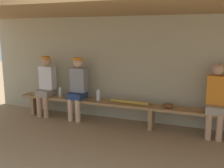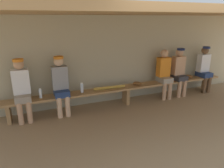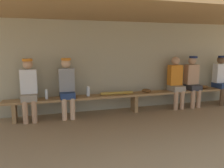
{
  "view_description": "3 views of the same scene",
  "coord_description": "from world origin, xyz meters",
  "px_view_note": "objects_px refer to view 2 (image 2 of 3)",
  "views": [
    {
      "loc": [
        1.07,
        -3.35,
        1.87
      ],
      "look_at": [
        -0.76,
        1.37,
        0.88
      ],
      "focal_mm": 42.28,
      "sensor_mm": 36.0,
      "label": 1
    },
    {
      "loc": [
        -2.22,
        -2.92,
        2.13
      ],
      "look_at": [
        -0.57,
        1.1,
        0.73
      ],
      "focal_mm": 32.94,
      "sensor_mm": 36.0,
      "label": 2
    },
    {
      "loc": [
        -2.07,
        -3.45,
        1.62
      ],
      "look_at": [
        -0.7,
        1.13,
        0.79
      ],
      "focal_mm": 35.87,
      "sensor_mm": 36.0,
      "label": 3
    }
  ],
  "objects_px": {
    "water_bottle_clear": "(40,94)",
    "baseball_bat": "(109,88)",
    "bench": "(126,89)",
    "player_in_red": "(22,87)",
    "baseball_glove_worn": "(189,76)",
    "player_shirtless_tan": "(204,67)",
    "player_near_post": "(61,83)",
    "baseball_glove_dark_brown": "(137,84)",
    "water_bottle_blue": "(82,88)",
    "player_in_white": "(164,72)",
    "player_rightmost": "(179,70)"
  },
  "relations": [
    {
      "from": "water_bottle_clear",
      "to": "baseball_bat",
      "type": "bearing_deg",
      "value": -0.25
    },
    {
      "from": "bench",
      "to": "water_bottle_clear",
      "type": "height_order",
      "value": "water_bottle_clear"
    },
    {
      "from": "player_in_red",
      "to": "baseball_glove_worn",
      "type": "relative_size",
      "value": 5.6
    },
    {
      "from": "player_shirtless_tan",
      "to": "baseball_bat",
      "type": "bearing_deg",
      "value": -179.93
    },
    {
      "from": "bench",
      "to": "player_near_post",
      "type": "relative_size",
      "value": 4.46
    },
    {
      "from": "baseball_glove_dark_brown",
      "to": "baseball_glove_worn",
      "type": "distance_m",
      "value": 1.73
    },
    {
      "from": "player_shirtless_tan",
      "to": "baseball_glove_dark_brown",
      "type": "xyz_separation_m",
      "value": [
        -2.26,
        -0.01,
        -0.24
      ]
    },
    {
      "from": "water_bottle_blue",
      "to": "player_near_post",
      "type": "bearing_deg",
      "value": -179.05
    },
    {
      "from": "baseball_glove_worn",
      "to": "player_near_post",
      "type": "bearing_deg",
      "value": 36.42
    },
    {
      "from": "baseball_bat",
      "to": "water_bottle_clear",
      "type": "bearing_deg",
      "value": -177.19
    },
    {
      "from": "player_in_white",
      "to": "player_shirtless_tan",
      "type": "height_order",
      "value": "player_shirtless_tan"
    },
    {
      "from": "water_bottle_blue",
      "to": "baseball_glove_worn",
      "type": "relative_size",
      "value": 0.96
    },
    {
      "from": "baseball_glove_dark_brown",
      "to": "baseball_bat",
      "type": "xyz_separation_m",
      "value": [
        -0.78,
        0.0,
        -0.01
      ]
    },
    {
      "from": "bench",
      "to": "player_in_white",
      "type": "distance_m",
      "value": 1.2
    },
    {
      "from": "player_in_white",
      "to": "water_bottle_blue",
      "type": "relative_size",
      "value": 5.79
    },
    {
      "from": "player_rightmost",
      "to": "baseball_glove_dark_brown",
      "type": "bearing_deg",
      "value": -179.69
    },
    {
      "from": "bench",
      "to": "player_rightmost",
      "type": "bearing_deg",
      "value": 0.12
    },
    {
      "from": "player_rightmost",
      "to": "player_in_red",
      "type": "bearing_deg",
      "value": 180.0
    },
    {
      "from": "player_shirtless_tan",
      "to": "player_in_white",
      "type": "bearing_deg",
      "value": -179.98
    },
    {
      "from": "player_rightmost",
      "to": "baseball_glove_dark_brown",
      "type": "relative_size",
      "value": 5.6
    },
    {
      "from": "player_shirtless_tan",
      "to": "water_bottle_blue",
      "type": "xyz_separation_m",
      "value": [
        -3.72,
        0.01,
        -0.18
      ]
    },
    {
      "from": "player_in_red",
      "to": "baseball_bat",
      "type": "xyz_separation_m",
      "value": [
        1.97,
        -0.0,
        -0.25
      ]
    },
    {
      "from": "player_near_post",
      "to": "player_in_red",
      "type": "height_order",
      "value": "same"
    },
    {
      "from": "player_in_red",
      "to": "baseball_glove_worn",
      "type": "height_order",
      "value": "player_in_red"
    },
    {
      "from": "player_in_white",
      "to": "player_in_red",
      "type": "distance_m",
      "value": 3.58
    },
    {
      "from": "bench",
      "to": "baseball_glove_dark_brown",
      "type": "xyz_separation_m",
      "value": [
        0.32,
        -0.0,
        0.12
      ]
    },
    {
      "from": "baseball_bat",
      "to": "player_rightmost",
      "type": "bearing_deg",
      "value": 3.15
    },
    {
      "from": "bench",
      "to": "player_rightmost",
      "type": "relative_size",
      "value": 4.46
    },
    {
      "from": "player_in_red",
      "to": "water_bottle_clear",
      "type": "height_order",
      "value": "player_in_red"
    },
    {
      "from": "player_rightmost",
      "to": "baseball_bat",
      "type": "bearing_deg",
      "value": -179.9
    },
    {
      "from": "player_rightmost",
      "to": "water_bottle_blue",
      "type": "distance_m",
      "value": 2.81
    },
    {
      "from": "baseball_bat",
      "to": "water_bottle_blue",
      "type": "bearing_deg",
      "value": -177.9
    },
    {
      "from": "player_near_post",
      "to": "water_bottle_clear",
      "type": "height_order",
      "value": "player_near_post"
    },
    {
      "from": "player_in_white",
      "to": "water_bottle_clear",
      "type": "distance_m",
      "value": 3.23
    },
    {
      "from": "water_bottle_clear",
      "to": "baseball_bat",
      "type": "relative_size",
      "value": 0.27
    },
    {
      "from": "player_near_post",
      "to": "baseball_glove_dark_brown",
      "type": "bearing_deg",
      "value": -0.22
    },
    {
      "from": "player_rightmost",
      "to": "water_bottle_blue",
      "type": "bearing_deg",
      "value": 179.84
    },
    {
      "from": "water_bottle_blue",
      "to": "baseball_bat",
      "type": "distance_m",
      "value": 0.7
    },
    {
      "from": "player_in_red",
      "to": "water_bottle_blue",
      "type": "bearing_deg",
      "value": 0.36
    },
    {
      "from": "baseball_glove_dark_brown",
      "to": "baseball_glove_worn",
      "type": "xyz_separation_m",
      "value": [
        1.73,
        0.03,
        0.0
      ]
    },
    {
      "from": "player_in_red",
      "to": "baseball_glove_worn",
      "type": "distance_m",
      "value": 4.48
    },
    {
      "from": "player_in_white",
      "to": "player_rightmost",
      "type": "relative_size",
      "value": 0.99
    },
    {
      "from": "bench",
      "to": "water_bottle_clear",
      "type": "xyz_separation_m",
      "value": [
        -2.08,
        0.01,
        0.17
      ]
    },
    {
      "from": "player_in_red",
      "to": "water_bottle_clear",
      "type": "xyz_separation_m",
      "value": [
        0.35,
        0.0,
        -0.19
      ]
    },
    {
      "from": "water_bottle_clear",
      "to": "player_in_red",
      "type": "bearing_deg",
      "value": -179.44
    },
    {
      "from": "water_bottle_clear",
      "to": "player_shirtless_tan",
      "type": "bearing_deg",
      "value": -0.04
    },
    {
      "from": "player_rightmost",
      "to": "water_bottle_clear",
      "type": "distance_m",
      "value": 3.73
    },
    {
      "from": "player_in_red",
      "to": "baseball_glove_dark_brown",
      "type": "height_order",
      "value": "player_in_red"
    },
    {
      "from": "player_near_post",
      "to": "baseball_glove_worn",
      "type": "bearing_deg",
      "value": 0.43
    },
    {
      "from": "player_in_red",
      "to": "baseball_glove_worn",
      "type": "bearing_deg",
      "value": 0.35
    }
  ]
}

